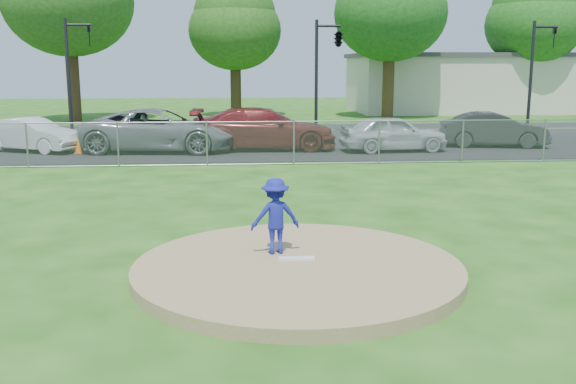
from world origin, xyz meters
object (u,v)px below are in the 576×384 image
object	(u,v)px
parked_car_darkred	(264,129)
parked_car_white	(32,135)
parked_car_gray	(160,130)
traffic_signal_left	(73,66)
traffic_signal_right	(536,66)
parked_car_pearl	(394,133)
traffic_cone	(79,144)
parked_car_charcoal	(494,129)
pitcher	(275,216)
traffic_signal_center	(336,40)
tree_far_right	(534,13)
tree_center	(235,19)
commercial_building	(461,82)

from	to	relation	value
parked_car_darkred	parked_car_white	bearing A→B (deg)	91.94
parked_car_darkred	parked_car_gray	bearing A→B (deg)	95.94
traffic_signal_left	traffic_signal_right	bearing A→B (deg)	0.00
parked_car_gray	parked_car_pearl	size ratio (longest dim) A/B	1.45
traffic_cone	parked_car_charcoal	size ratio (longest dim) A/B	0.16
traffic_signal_left	parked_car_gray	size ratio (longest dim) A/B	0.92
pitcher	parked_car_gray	bearing A→B (deg)	-86.03
traffic_signal_center	tree_far_right	bearing A→B (deg)	39.04
traffic_cone	parked_car_gray	size ratio (longest dim) A/B	0.11
parked_car_gray	parked_car_pearl	xyz separation A→B (m)	(9.35, -0.70, -0.13)
traffic_cone	tree_center	bearing A→B (deg)	71.59
parked_car_charcoal	tree_center	bearing A→B (deg)	42.57
traffic_cone	parked_car_white	size ratio (longest dim) A/B	0.17
tree_far_right	parked_car_pearl	size ratio (longest dim) A/B	2.54
parked_car_charcoal	traffic_signal_right	bearing A→B (deg)	-26.76
tree_center	traffic_signal_right	world-z (taller)	tree_center
tree_center	parked_car_darkred	bearing A→B (deg)	-86.33
parked_car_pearl	parked_car_charcoal	size ratio (longest dim) A/B	0.96
parked_car_pearl	pitcher	bearing A→B (deg)	154.09
pitcher	traffic_cone	world-z (taller)	pitcher
commercial_building	parked_car_pearl	bearing A→B (deg)	-115.15
parked_car_white	parked_car_pearl	bearing A→B (deg)	-69.82
parked_car_charcoal	parked_car_pearl	bearing A→B (deg)	114.99
parked_car_darkred	parked_car_charcoal	world-z (taller)	parked_car_darkred
parked_car_gray	traffic_signal_right	bearing A→B (deg)	-66.03
tree_center	pitcher	distance (m)	33.84
pitcher	tree_far_right	bearing A→B (deg)	-130.33
parked_car_pearl	traffic_signal_right	bearing A→B (deg)	-57.57
tree_far_right	parked_car_charcoal	bearing A→B (deg)	-118.45
parked_car_white	parked_car_charcoal	world-z (taller)	parked_car_charcoal
parked_car_white	parked_car_gray	size ratio (longest dim) A/B	0.66
traffic_signal_left	parked_car_darkred	xyz separation A→B (m)	(8.91, -5.84, -2.50)
traffic_signal_center	traffic_cone	distance (m)	13.54
parked_car_gray	parked_car_charcoal	world-z (taller)	parked_car_gray
traffic_cone	parked_car_pearl	bearing A→B (deg)	-1.50
traffic_signal_left	parked_car_charcoal	size ratio (longest dim) A/B	1.27
commercial_building	parked_car_charcoal	distance (m)	22.52
traffic_signal_left	parked_car_gray	world-z (taller)	traffic_signal_left
commercial_building	parked_car_charcoal	world-z (taller)	commercial_building
parked_car_charcoal	parked_car_darkred	bearing A→B (deg)	102.06
tree_center	pitcher	bearing A→B (deg)	-88.85
traffic_signal_center	traffic_cone	world-z (taller)	traffic_signal_center
parked_car_darkred	traffic_signal_center	bearing A→B (deg)	-30.71
parked_car_darkred	pitcher	bearing A→B (deg)	-179.21
traffic_signal_left	parked_car_darkred	size ratio (longest dim) A/B	0.95
commercial_building	tree_center	world-z (taller)	tree_center
parked_car_darkred	parked_car_pearl	size ratio (longest dim) A/B	1.39
tree_center	tree_far_right	bearing A→B (deg)	2.73
traffic_signal_left	parked_car_darkred	distance (m)	10.94
parked_car_charcoal	pitcher	bearing A→B (deg)	157.79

